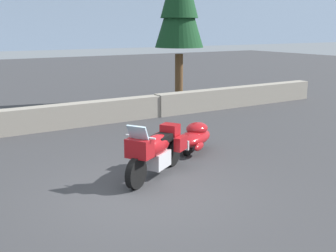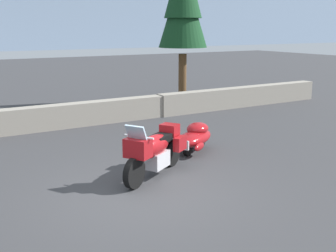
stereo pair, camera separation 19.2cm
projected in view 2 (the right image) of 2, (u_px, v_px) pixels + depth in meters
name	position (u px, v px, depth m)	size (l,w,h in m)	color
ground_plane	(143.00, 193.00, 8.38)	(80.00, 80.00, 0.00)	#38383A
stone_guard_wall	(62.00, 116.00, 13.74)	(24.00, 0.58, 0.85)	gray
touring_motorcycle	(154.00, 150.00, 9.19)	(2.05, 1.44, 1.33)	black
car_shaped_trailer	(195.00, 137.00, 11.10)	(2.07, 1.45, 0.76)	black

